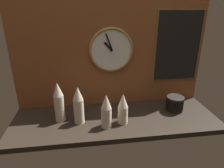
# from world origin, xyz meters

# --- Properties ---
(ground_plane) EXTENTS (1.60, 0.56, 0.04)m
(ground_plane) POSITION_xyz_m (0.00, 0.00, -0.02)
(ground_plane) COLOR black
(wall_tiled_back) EXTENTS (1.60, 0.03, 1.05)m
(wall_tiled_back) POSITION_xyz_m (0.00, 0.27, 0.53)
(wall_tiled_back) COLOR brown
(wall_tiled_back) RESTS_ON ground_plane
(cup_stack_left) EXTENTS (0.08, 0.08, 0.31)m
(cup_stack_left) POSITION_xyz_m (-0.43, 0.02, 0.16)
(cup_stack_left) COLOR beige
(cup_stack_left) RESTS_ON ground_plane
(cup_stack_center) EXTENTS (0.08, 0.08, 0.26)m
(cup_stack_center) POSITION_xyz_m (-0.09, -0.12, 0.13)
(cup_stack_center) COLOR beige
(cup_stack_center) RESTS_ON ground_plane
(cup_stack_center_right) EXTENTS (0.08, 0.08, 0.24)m
(cup_stack_center_right) POSITION_xyz_m (0.04, -0.08, 0.12)
(cup_stack_center_right) COLOR beige
(cup_stack_center_right) RESTS_ON ground_plane
(cup_stack_center_left) EXTENTS (0.08, 0.08, 0.29)m
(cup_stack_center_left) POSITION_xyz_m (-0.28, -0.03, 0.15)
(cup_stack_center_left) COLOR beige
(cup_stack_center_left) RESTS_ON ground_plane
(bowl_stack_far_right) EXTENTS (0.14, 0.14, 0.13)m
(bowl_stack_far_right) POSITION_xyz_m (0.51, 0.04, 0.07)
(bowl_stack_far_right) COLOR black
(bowl_stack_far_right) RESTS_ON ground_plane
(wall_clock) EXTENTS (0.36, 0.03, 0.36)m
(wall_clock) POSITION_xyz_m (0.00, 0.23, 0.49)
(wall_clock) COLOR white
(menu_board) EXTENTS (0.41, 0.01, 0.61)m
(menu_board) POSITION_xyz_m (0.58, 0.24, 0.50)
(menu_board) COLOR olive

